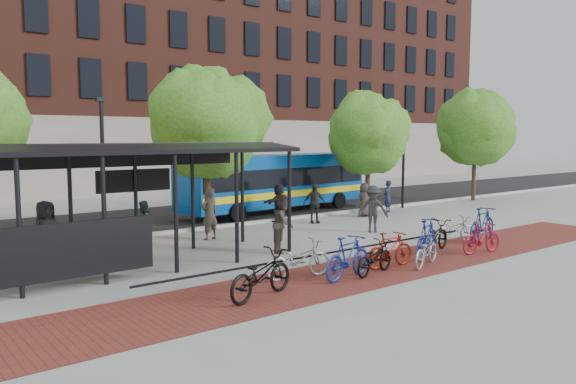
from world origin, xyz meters
TOP-DOWN VIEW (x-y plane):
  - ground at (0.00, 0.00)m, footprint 160.00×160.00m
  - asphalt_street at (0.00, 8.00)m, footprint 160.00×8.00m
  - curb at (0.00, 4.00)m, footprint 160.00×0.25m
  - brick_strip at (-2.00, -5.00)m, footprint 24.00×3.00m
  - bike_rack_rail at (-3.30, -4.10)m, footprint 12.00×0.05m
  - building_brick at (10.00, 26.00)m, footprint 55.00×14.00m
  - bus_shelter at (-8.13, -0.48)m, footprint 10.60×3.07m
  - tree_b at (-2.90, 3.35)m, footprint 5.15×4.20m
  - tree_c at (6.09, 3.35)m, footprint 4.66×3.80m
  - tree_d at (15.10, 3.35)m, footprint 5.39×4.40m
  - lamp_post_left at (-7.00, 3.60)m, footprint 0.35×0.20m
  - lamp_post_right at (9.00, 3.60)m, footprint 0.35×0.20m
  - bus at (2.65, 6.32)m, footprint 10.78×3.33m
  - bike_0 at (-6.60, -5.32)m, footprint 2.25×1.27m
  - bike_2 at (-4.75, -4.44)m, footprint 2.04×0.98m
  - bike_3 at (-3.75, -5.30)m, footprint 2.01×0.89m
  - bike_4 at (-2.83, -5.40)m, footprint 1.83×0.98m
  - bike_5 at (-1.90, -5.14)m, footprint 1.78×0.63m
  - bike_6 at (-0.93, -5.66)m, footprint 1.89×1.20m
  - bike_7 at (0.05, -4.93)m, footprint 2.11×1.29m
  - bike_8 at (0.93, -4.57)m, footprint 2.09×1.20m
  - bike_9 at (1.92, -5.65)m, footprint 1.74×0.73m
  - bike_10 at (2.93, -3.87)m, footprint 1.84×1.07m
  - bike_11 at (3.86, -4.43)m, footprint 2.14×0.94m
  - pedestrian_0 at (-9.60, 1.27)m, footprint 1.11×0.93m
  - pedestrian_1 at (-3.71, 1.95)m, footprint 0.75×0.54m
  - pedestrian_2 at (-6.06, 2.47)m, footprint 0.96×0.93m
  - pedestrian_4 at (1.86, 2.52)m, footprint 1.10×0.78m
  - pedestrian_5 at (0.89, 3.80)m, footprint 1.63×0.83m
  - pedestrian_6 at (5.02, 2.57)m, footprint 0.85×0.63m
  - pedestrian_7 at (6.93, 2.83)m, footprint 0.68×0.57m
  - pedestrian_8 at (-2.97, -1.50)m, footprint 1.18×1.16m
  - pedestrian_9 at (2.13, -0.69)m, footprint 1.34×1.33m

SIDE VIEW (x-z plane):
  - ground at x=0.00m, z-range 0.00..0.00m
  - bike_rack_rail at x=-3.30m, z-range -0.47..0.47m
  - brick_strip at x=-2.00m, z-range 0.00..0.01m
  - asphalt_street at x=0.00m, z-range 0.00..0.01m
  - curb at x=0.00m, z-range 0.00..0.12m
  - bike_10 at x=2.93m, z-range 0.00..0.91m
  - bike_4 at x=-2.83m, z-range 0.00..0.91m
  - bike_6 at x=-0.93m, z-range 0.00..0.94m
  - bike_9 at x=1.92m, z-range 0.00..1.01m
  - bike_2 at x=-4.75m, z-range 0.00..1.03m
  - bike_8 at x=0.93m, z-range 0.00..1.04m
  - bike_5 at x=-1.90m, z-range 0.00..1.05m
  - bike_0 at x=-6.60m, z-range 0.00..1.12m
  - bike_3 at x=-3.75m, z-range 0.00..1.16m
  - bike_7 at x=0.05m, z-range 0.00..1.23m
  - bike_11 at x=3.86m, z-range 0.00..1.24m
  - pedestrian_2 at x=-6.06m, z-range 0.00..1.55m
  - pedestrian_6 at x=5.02m, z-range 0.00..1.59m
  - pedestrian_7 at x=6.93m, z-range 0.00..1.59m
  - pedestrian_5 at x=0.89m, z-range 0.00..1.69m
  - pedestrian_4 at x=1.86m, z-range 0.00..1.73m
  - pedestrian_9 at x=2.13m, z-range 0.00..1.85m
  - pedestrian_1 at x=-3.71m, z-range 0.00..1.91m
  - pedestrian_8 at x=-2.97m, z-range 0.00..1.92m
  - pedestrian_0 at x=-9.60m, z-range 0.00..1.93m
  - bus at x=2.65m, z-range 0.21..3.08m
  - lamp_post_left at x=-7.00m, z-range 0.18..5.31m
  - lamp_post_right at x=9.00m, z-range 0.18..5.31m
  - bus_shelter at x=-8.13m, z-range 1.20..4.80m
  - tree_c at x=6.09m, z-range 1.09..7.02m
  - tree_b at x=-2.90m, z-range 1.22..7.69m
  - tree_d at x=15.10m, z-range 1.19..7.74m
  - building_brick at x=10.00m, z-range 0.00..20.00m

